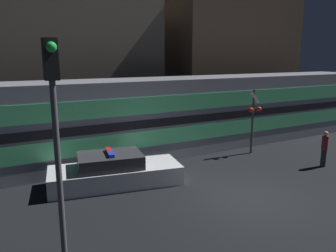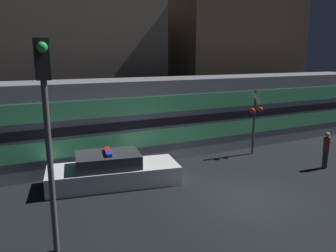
# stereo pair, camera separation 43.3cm
# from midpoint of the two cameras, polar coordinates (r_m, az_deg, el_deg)

# --- Properties ---
(ground_plane) EXTENTS (120.00, 120.00, 0.00)m
(ground_plane) POSITION_cam_midpoint_polar(r_m,az_deg,el_deg) (11.63, 12.38, -12.16)
(ground_plane) COLOR black
(train) EXTENTS (22.04, 2.84, 3.68)m
(train) POSITION_cam_midpoint_polar(r_m,az_deg,el_deg) (17.42, 5.78, 2.45)
(train) COLOR gray
(train) RESTS_ON ground_plane
(police_car) EXTENTS (5.07, 2.65, 1.32)m
(police_car) POSITION_cam_midpoint_polar(r_m,az_deg,el_deg) (12.54, -10.30, -7.85)
(police_car) COLOR silver
(police_car) RESTS_ON ground_plane
(pedestrian) EXTENTS (0.27, 0.27, 1.58)m
(pedestrian) POSITION_cam_midpoint_polar(r_m,az_deg,el_deg) (15.64, 24.86, -3.58)
(pedestrian) COLOR #2D2833
(pedestrian) RESTS_ON ground_plane
(crossing_signal_near) EXTENTS (0.75, 0.30, 3.16)m
(crossing_signal_near) POSITION_cam_midpoint_polar(r_m,az_deg,el_deg) (16.41, 13.94, 1.61)
(crossing_signal_near) COLOR #4C4C51
(crossing_signal_near) RESTS_ON ground_plane
(traffic_light_corner) EXTENTS (0.30, 0.46, 5.10)m
(traffic_light_corner) POSITION_cam_midpoint_polar(r_m,az_deg,el_deg) (7.76, -20.67, 2.17)
(traffic_light_corner) COLOR #4C4C51
(traffic_light_corner) RESTS_ON ground_plane
(building_left) EXTENTS (10.76, 4.68, 8.93)m
(building_left) POSITION_cam_midpoint_polar(r_m,az_deg,el_deg) (21.96, -16.93, 10.83)
(building_left) COLOR #726656
(building_left) RESTS_ON ground_plane
(building_center) EXTENTS (10.36, 6.50, 10.03)m
(building_center) POSITION_cam_midpoint_polar(r_m,az_deg,el_deg) (27.77, 9.28, 12.44)
(building_center) COLOR brown
(building_center) RESTS_ON ground_plane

